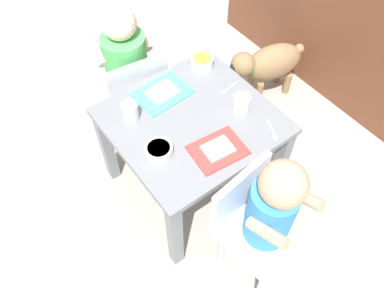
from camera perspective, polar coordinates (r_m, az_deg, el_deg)
ground_plane at (r=1.85m, az=0.00°, el=-5.48°), size 7.00×7.00×0.00m
kitchen_cabinet_back at (r=2.12m, az=25.61°, el=18.04°), size 1.68×0.35×1.05m
dining_table at (r=1.54m, az=0.00°, el=1.84°), size 0.57×0.59×0.45m
seated_child_left at (r=1.77m, az=-9.39°, el=11.61°), size 0.31×0.31×0.69m
seated_child_right at (r=1.32m, az=10.96°, el=-9.28°), size 0.31×0.31×0.68m
dog at (r=2.11m, az=10.90°, el=11.32°), size 0.22×0.42×0.32m
food_tray_left at (r=1.58m, az=-4.29°, el=7.37°), size 0.17×0.22×0.02m
food_tray_right at (r=1.39m, az=3.75°, el=-0.82°), size 0.16×0.20×0.02m
water_cup_left at (r=1.51m, az=7.12°, el=5.78°), size 0.07×0.07×0.06m
water_cup_right at (r=1.48m, az=-8.87°, el=4.49°), size 0.06×0.06×0.07m
veggie_bowl_near at (r=1.68m, az=1.44°, el=11.80°), size 0.10×0.10×0.04m
cereal_bowl_left_side at (r=1.38m, az=-4.80°, el=-0.85°), size 0.10×0.10×0.03m
spoon_by_left_tray at (r=1.47m, az=11.61°, el=1.61°), size 0.10×0.05×0.01m
spoon_by_right_tray at (r=1.59m, az=5.17°, el=7.83°), size 0.03×0.10×0.01m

